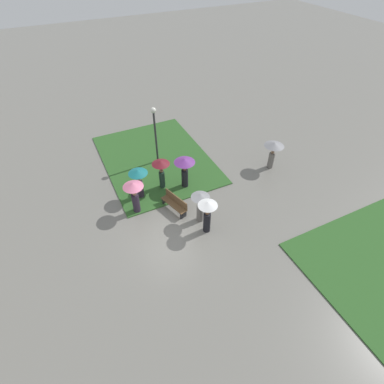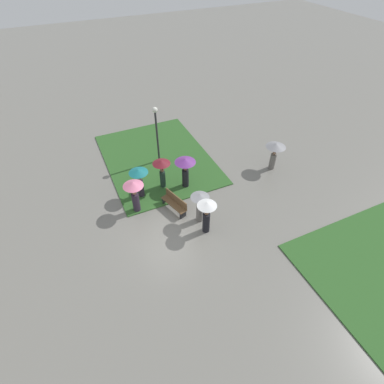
% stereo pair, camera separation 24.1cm
% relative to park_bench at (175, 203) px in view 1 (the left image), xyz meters
% --- Properties ---
extents(ground_plane, '(90.00, 90.00, 0.00)m').
position_rel_park_bench_xyz_m(ground_plane, '(1.20, -0.89, -0.47)').
color(ground_plane, slate).
extents(lawn_patch_near, '(8.52, 6.35, 0.06)m').
position_rel_park_bench_xyz_m(lawn_patch_near, '(-4.72, 0.69, -0.44)').
color(lawn_patch_near, '#2D5B26').
rests_on(lawn_patch_near, ground_plane).
extents(park_bench, '(1.71, 0.89, 0.90)m').
position_rel_park_bench_xyz_m(park_bench, '(0.00, 0.00, 0.00)').
color(park_bench, brown).
rests_on(park_bench, ground_plane).
extents(lamp_post, '(0.32, 0.32, 3.73)m').
position_rel_park_bench_xyz_m(lamp_post, '(-4.40, 0.71, 1.99)').
color(lamp_post, '#2D2D30').
rests_on(lamp_post, ground_plane).
extents(crowd_person_purple, '(1.17, 1.17, 1.97)m').
position_rel_park_bench_xyz_m(crowd_person_purple, '(-1.47, 1.26, 0.95)').
color(crowd_person_purple, black).
rests_on(crowd_person_purple, ground_plane).
extents(crowd_person_pink, '(1.04, 1.04, 1.97)m').
position_rel_park_bench_xyz_m(crowd_person_pink, '(-0.75, -1.86, 0.89)').
color(crowd_person_pink, '#2D2333').
rests_on(crowd_person_pink, ground_plane).
extents(crowd_person_grey, '(0.93, 0.93, 1.81)m').
position_rel_park_bench_xyz_m(crowd_person_grey, '(1.24, 0.85, 0.75)').
color(crowd_person_grey, slate).
rests_on(crowd_person_grey, ground_plane).
extents(crowd_person_maroon, '(0.99, 0.99, 1.88)m').
position_rel_park_bench_xyz_m(crowd_person_maroon, '(-1.96, 0.07, 0.87)').
color(crowd_person_maroon, '#1E3328').
rests_on(crowd_person_maroon, ground_plane).
extents(crowd_person_teal, '(1.03, 1.03, 1.86)m').
position_rel_park_bench_xyz_m(crowd_person_teal, '(-1.74, -1.30, 0.83)').
color(crowd_person_teal, '#2D2333').
rests_on(crowd_person_teal, ground_plane).
extents(crowd_person_white, '(0.94, 0.94, 1.95)m').
position_rel_park_bench_xyz_m(crowd_person_white, '(2.01, 0.83, 0.83)').
color(crowd_person_white, black).
rests_on(crowd_person_white, ground_plane).
extents(lone_walker_far_path, '(1.19, 1.19, 1.80)m').
position_rel_park_bench_xyz_m(lone_walker_far_path, '(-0.84, 6.81, 0.86)').
color(lone_walker_far_path, slate).
rests_on(lone_walker_far_path, ground_plane).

